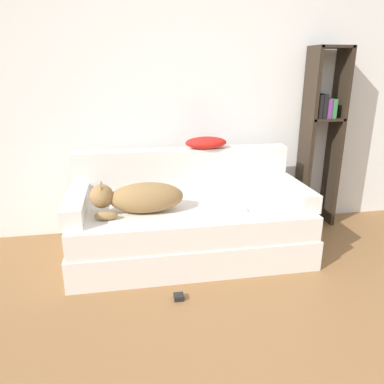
# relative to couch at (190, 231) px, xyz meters

# --- Properties ---
(wall_back) EXTENTS (6.98, 0.06, 2.70)m
(wall_back) POSITION_rel_couch_xyz_m (0.18, 0.67, 1.13)
(wall_back) COLOR white
(wall_back) RESTS_ON ground_plane
(couch) EXTENTS (1.92, 0.89, 0.44)m
(couch) POSITION_rel_couch_xyz_m (0.00, 0.00, 0.00)
(couch) COLOR silver
(couch) RESTS_ON ground_plane
(couch_backrest) EXTENTS (1.88, 0.15, 0.39)m
(couch_backrest) POSITION_rel_couch_xyz_m (0.00, 0.37, 0.42)
(couch_backrest) COLOR silver
(couch_backrest) RESTS_ON couch
(couch_arm_left) EXTENTS (0.15, 0.70, 0.14)m
(couch_arm_left) POSITION_rel_couch_xyz_m (-0.88, -0.01, 0.30)
(couch_arm_left) COLOR silver
(couch_arm_left) RESTS_ON couch
(couch_arm_right) EXTENTS (0.15, 0.70, 0.14)m
(couch_arm_right) POSITION_rel_couch_xyz_m (0.88, -0.01, 0.30)
(couch_arm_right) COLOR silver
(couch_arm_right) RESTS_ON couch
(dog) EXTENTS (0.71, 0.28, 0.26)m
(dog) POSITION_rel_couch_xyz_m (-0.41, -0.07, 0.35)
(dog) COLOR olive
(dog) RESTS_ON couch
(laptop) EXTENTS (0.36, 0.21, 0.02)m
(laptop) POSITION_rel_couch_xyz_m (0.24, -0.11, 0.23)
(laptop) COLOR #B7B7BC
(laptop) RESTS_ON couch
(throw_pillow) EXTENTS (0.36, 0.20, 0.10)m
(throw_pillow) POSITION_rel_couch_xyz_m (0.20, 0.35, 0.67)
(throw_pillow) COLOR red
(throw_pillow) RESTS_ON couch_backrest
(bookshelf) EXTENTS (0.34, 0.26, 1.69)m
(bookshelf) POSITION_rel_couch_xyz_m (1.36, 0.48, 0.72)
(bookshelf) COLOR #2D2319
(bookshelf) RESTS_ON ground_plane
(power_adapter) EXTENTS (0.07, 0.07, 0.04)m
(power_adapter) POSITION_rel_couch_xyz_m (-0.18, -0.62, -0.20)
(power_adapter) COLOR black
(power_adapter) RESTS_ON ground_plane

